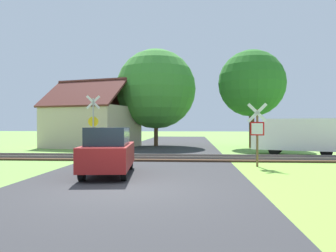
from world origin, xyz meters
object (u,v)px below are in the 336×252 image
at_px(house, 92,125).
at_px(tree_center, 156,89).
at_px(parked_car, 109,151).
at_px(crossing_sign_far, 93,121).
at_px(mail_truck, 297,135).
at_px(stop_sign_near, 257,131).
at_px(tree_right, 252,83).

distance_m(house, tree_center, 6.29).
xyz_separation_m(house, parked_car, (5.27, -14.95, -0.98)).
distance_m(crossing_sign_far, house, 7.16).
relative_size(tree_center, mail_truck, 1.62).
bearing_deg(mail_truck, crossing_sign_far, 112.77).
distance_m(tree_center, parked_car, 17.08).
bearing_deg(mail_truck, house, 87.44).
bearing_deg(crossing_sign_far, parked_car, -86.17).
bearing_deg(stop_sign_near, house, -34.07).
distance_m(stop_sign_near, tree_right, 12.65).
xyz_separation_m(house, tree_right, (13.17, -0.18, 3.32)).
relative_size(house, mail_truck, 1.55).
height_order(tree_right, parked_car, tree_right).
relative_size(mail_truck, parked_car, 1.26).
bearing_deg(tree_right, mail_truck, -75.09).
bearing_deg(house, crossing_sign_far, -56.57).
bearing_deg(tree_center, parked_car, -89.76).
distance_m(crossing_sign_far, mail_truck, 12.68).
bearing_deg(mail_truck, tree_center, 70.92).
xyz_separation_m(tree_center, tree_right, (7.96, -1.81, 0.19)).
bearing_deg(crossing_sign_far, mail_truck, -14.93).
bearing_deg(tree_center, crossing_sign_far, -109.70).
distance_m(crossing_sign_far, parked_car, 8.78).
distance_m(stop_sign_near, crossing_sign_far, 10.56).
relative_size(tree_center, tree_right, 1.08).
relative_size(stop_sign_near, mail_truck, 0.54).
relative_size(tree_right, parked_car, 1.90).
bearing_deg(house, mail_truck, -7.47).
xyz_separation_m(stop_sign_near, house, (-11.27, 12.16, 0.26)).
bearing_deg(parked_car, house, 103.02).
bearing_deg(tree_right, crossing_sign_far, -148.85).
bearing_deg(crossing_sign_far, tree_center, 53.27).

